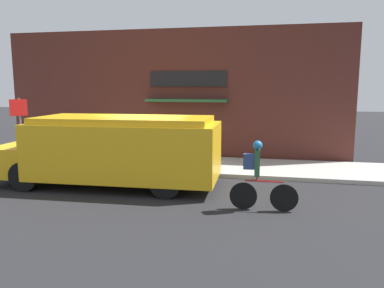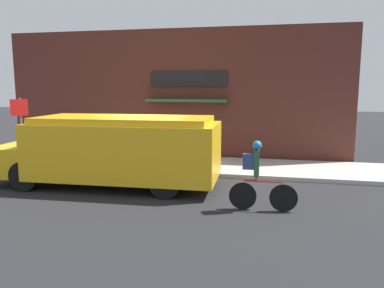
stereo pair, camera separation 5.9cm
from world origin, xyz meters
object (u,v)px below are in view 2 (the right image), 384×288
object	(u,v)px
school_bus	(114,149)
trash_bin	(175,147)
stop_sign_post	(20,119)
cyclist	(258,177)

from	to	relation	value
school_bus	trash_bin	world-z (taller)	school_bus
trash_bin	stop_sign_post	bearing A→B (deg)	-162.85
stop_sign_post	trash_bin	world-z (taller)	stop_sign_post
cyclist	stop_sign_post	distance (m)	9.46
cyclist	trash_bin	distance (m)	6.11
school_bus	trash_bin	bearing A→B (deg)	75.84
school_bus	stop_sign_post	size ratio (longest dim) A/B	2.82
stop_sign_post	school_bus	bearing A→B (deg)	-24.51
stop_sign_post	cyclist	bearing A→B (deg)	-21.42
cyclist	trash_bin	size ratio (longest dim) A/B	1.78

